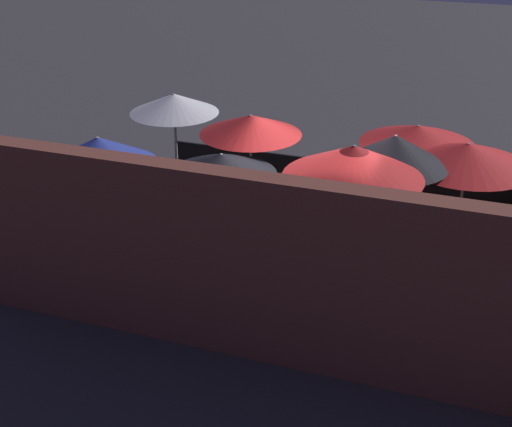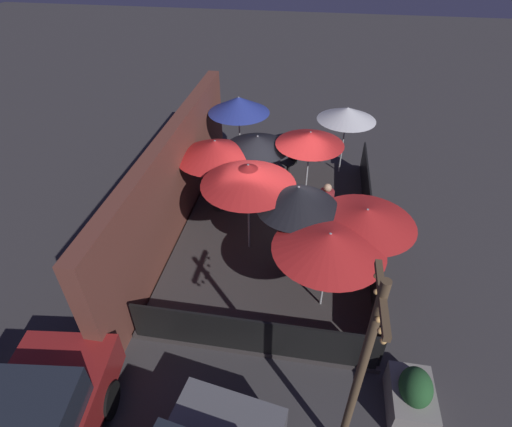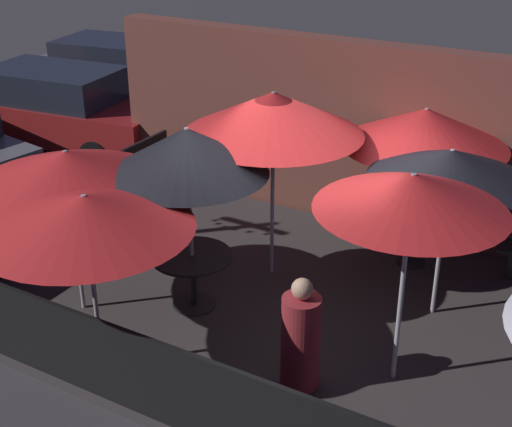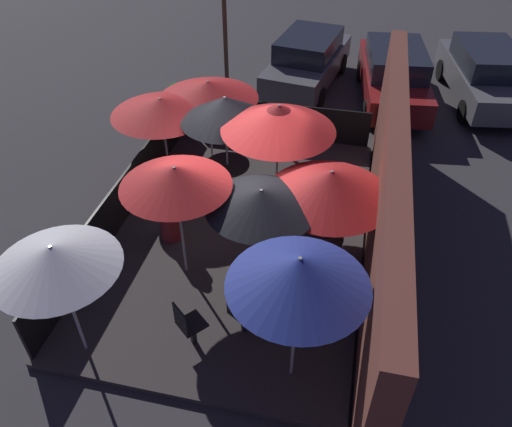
{
  "view_description": "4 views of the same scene",
  "coord_description": "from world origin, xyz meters",
  "px_view_note": "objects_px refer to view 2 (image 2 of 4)",
  "views": [
    {
      "loc": [
        -2.85,
        10.82,
        6.43
      ],
      "look_at": [
        0.91,
        0.29,
        1.02
      ],
      "focal_mm": 50.0,
      "sensor_mm": 36.0,
      "label": 1
    },
    {
      "loc": [
        -8.46,
        -0.83,
        7.18
      ],
      "look_at": [
        -0.89,
        0.4,
        1.3
      ],
      "focal_mm": 28.0,
      "sensor_mm": 36.0,
      "label": 2
    },
    {
      "loc": [
        3.13,
        -6.72,
        4.98
      ],
      "look_at": [
        -0.93,
        0.39,
        1.05
      ],
      "focal_mm": 50.0,
      "sensor_mm": 36.0,
      "label": 3
    },
    {
      "loc": [
        7.56,
        2.02,
        6.94
      ],
      "look_at": [
        0.69,
        0.49,
        1.17
      ],
      "focal_mm": 35.0,
      "sensor_mm": 36.0,
      "label": 4
    }
  ],
  "objects_px": {
    "patio_umbrella_8": "(239,105)",
    "patio_umbrella_2": "(248,175)",
    "patio_umbrella_3": "(366,216)",
    "patio_chair_1": "(265,165)",
    "patio_umbrella_7": "(347,114)",
    "dining_table_0": "(218,192)",
    "patron_0": "(325,206)",
    "patio_chair_0": "(290,161)",
    "planter_box": "(412,396)",
    "light_post": "(359,375)",
    "patio_umbrella_4": "(258,142)",
    "patio_umbrella_1": "(298,197)",
    "patio_chair_2": "(220,170)",
    "patio_umbrella_6": "(310,138)",
    "dining_table_1": "(294,247)",
    "patio_umbrella_0": "(215,149)",
    "patio_umbrella_5": "(330,241)"
  },
  "relations": [
    {
      "from": "patio_umbrella_5",
      "to": "patio_chair_0",
      "type": "relative_size",
      "value": 2.48
    },
    {
      "from": "patio_umbrella_4",
      "to": "dining_table_0",
      "type": "xyz_separation_m",
      "value": [
        -0.63,
        1.04,
        -1.35
      ]
    },
    {
      "from": "patio_umbrella_5",
      "to": "patio_umbrella_0",
      "type": "bearing_deg",
      "value": 44.36
    },
    {
      "from": "patio_umbrella_0",
      "to": "patio_umbrella_6",
      "type": "bearing_deg",
      "value": -75.46
    },
    {
      "from": "patio_umbrella_5",
      "to": "patio_chair_2",
      "type": "bearing_deg",
      "value": 36.84
    },
    {
      "from": "patio_umbrella_3",
      "to": "patron_0",
      "type": "height_order",
      "value": "patio_umbrella_3"
    },
    {
      "from": "patio_umbrella_7",
      "to": "dining_table_0",
      "type": "height_order",
      "value": "patio_umbrella_7"
    },
    {
      "from": "patio_umbrella_7",
      "to": "patio_umbrella_5",
      "type": "bearing_deg",
      "value": 175.87
    },
    {
      "from": "patio_chair_0",
      "to": "patio_umbrella_1",
      "type": "bearing_deg",
      "value": 46.76
    },
    {
      "from": "planter_box",
      "to": "patio_chair_2",
      "type": "bearing_deg",
      "value": 37.2
    },
    {
      "from": "patio_umbrella_1",
      "to": "light_post",
      "type": "bearing_deg",
      "value": -164.74
    },
    {
      "from": "patio_umbrella_8",
      "to": "dining_table_1",
      "type": "height_order",
      "value": "patio_umbrella_8"
    },
    {
      "from": "patio_umbrella_0",
      "to": "patio_chair_2",
      "type": "bearing_deg",
      "value": 11.51
    },
    {
      "from": "patio_umbrella_2",
      "to": "patio_umbrella_8",
      "type": "relative_size",
      "value": 1.0
    },
    {
      "from": "patio_umbrella_7",
      "to": "patio_umbrella_8",
      "type": "height_order",
      "value": "patio_umbrella_8"
    },
    {
      "from": "patio_umbrella_4",
      "to": "patio_umbrella_1",
      "type": "bearing_deg",
      "value": -153.38
    },
    {
      "from": "patio_umbrella_6",
      "to": "planter_box",
      "type": "xyz_separation_m",
      "value": [
        -5.87,
        -2.23,
        -1.83
      ]
    },
    {
      "from": "patio_umbrella_8",
      "to": "patio_chair_0",
      "type": "xyz_separation_m",
      "value": [
        -0.17,
        -1.69,
        -1.73
      ]
    },
    {
      "from": "patio_umbrella_3",
      "to": "dining_table_0",
      "type": "distance_m",
      "value": 4.6
    },
    {
      "from": "patio_chair_1",
      "to": "patio_umbrella_5",
      "type": "bearing_deg",
      "value": 53.03
    },
    {
      "from": "patio_umbrella_7",
      "to": "dining_table_1",
      "type": "relative_size",
      "value": 2.3
    },
    {
      "from": "patio_umbrella_8",
      "to": "patron_0",
      "type": "relative_size",
      "value": 1.95
    },
    {
      "from": "patio_umbrella_6",
      "to": "light_post",
      "type": "relative_size",
      "value": 0.57
    },
    {
      "from": "patio_umbrella_8",
      "to": "dining_table_1",
      "type": "xyz_separation_m",
      "value": [
        -4.39,
        -2.19,
        -1.66
      ]
    },
    {
      "from": "planter_box",
      "to": "light_post",
      "type": "bearing_deg",
      "value": 126.52
    },
    {
      "from": "patio_umbrella_1",
      "to": "patio_umbrella_4",
      "type": "relative_size",
      "value": 1.09
    },
    {
      "from": "patio_umbrella_2",
      "to": "patio_umbrella_4",
      "type": "xyz_separation_m",
      "value": [
        2.17,
        0.13,
        -0.29
      ]
    },
    {
      "from": "patio_umbrella_4",
      "to": "patio_chair_1",
      "type": "relative_size",
      "value": 2.27
    },
    {
      "from": "patio_chair_0",
      "to": "patio_chair_2",
      "type": "distance_m",
      "value": 2.32
    },
    {
      "from": "patio_umbrella_5",
      "to": "light_post",
      "type": "bearing_deg",
      "value": -172.24
    },
    {
      "from": "patio_umbrella_5",
      "to": "light_post",
      "type": "xyz_separation_m",
      "value": [
        -2.98,
        -0.41,
        0.3
      ]
    },
    {
      "from": "patio_umbrella_3",
      "to": "patio_chair_1",
      "type": "height_order",
      "value": "patio_umbrella_3"
    },
    {
      "from": "planter_box",
      "to": "patio_umbrella_4",
      "type": "bearing_deg",
      "value": 31.99
    },
    {
      "from": "patio_umbrella_4",
      "to": "patio_chair_2",
      "type": "distance_m",
      "value": 2.06
    },
    {
      "from": "patio_umbrella_4",
      "to": "patron_0",
      "type": "distance_m",
      "value": 2.57
    },
    {
      "from": "patio_umbrella_6",
      "to": "dining_table_1",
      "type": "height_order",
      "value": "patio_umbrella_6"
    },
    {
      "from": "patio_chair_0",
      "to": "patio_umbrella_2",
      "type": "bearing_deg",
      "value": 29.62
    },
    {
      "from": "patio_umbrella_3",
      "to": "dining_table_0",
      "type": "xyz_separation_m",
      "value": [
        2.19,
        3.84,
        -1.26
      ]
    },
    {
      "from": "patio_umbrella_3",
      "to": "patio_umbrella_6",
      "type": "xyz_separation_m",
      "value": [
        2.83,
        1.37,
        0.31
      ]
    },
    {
      "from": "patio_umbrella_3",
      "to": "patio_umbrella_7",
      "type": "distance_m",
      "value": 4.87
    },
    {
      "from": "patio_umbrella_0",
      "to": "patio_umbrella_1",
      "type": "height_order",
      "value": "patio_umbrella_1"
    },
    {
      "from": "patio_umbrella_6",
      "to": "planter_box",
      "type": "relative_size",
      "value": 2.21
    },
    {
      "from": "dining_table_0",
      "to": "patio_chair_2",
      "type": "relative_size",
      "value": 0.82
    },
    {
      "from": "patio_umbrella_5",
      "to": "patio_umbrella_3",
      "type": "bearing_deg",
      "value": -38.63
    },
    {
      "from": "patio_umbrella_8",
      "to": "patio_chair_1",
      "type": "bearing_deg",
      "value": -121.75
    },
    {
      "from": "patio_umbrella_8",
      "to": "patio_umbrella_2",
      "type": "bearing_deg",
      "value": -165.76
    },
    {
      "from": "patio_umbrella_3",
      "to": "patio_umbrella_7",
      "type": "height_order",
      "value": "patio_umbrella_7"
    },
    {
      "from": "patio_umbrella_4",
      "to": "patio_umbrella_8",
      "type": "relative_size",
      "value": 0.85
    },
    {
      "from": "patio_umbrella_6",
      "to": "dining_table_1",
      "type": "xyz_separation_m",
      "value": [
        -2.64,
        0.11,
        -1.59
      ]
    },
    {
      "from": "patio_umbrella_0",
      "to": "dining_table_1",
      "type": "distance_m",
      "value": 3.39
    }
  ]
}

